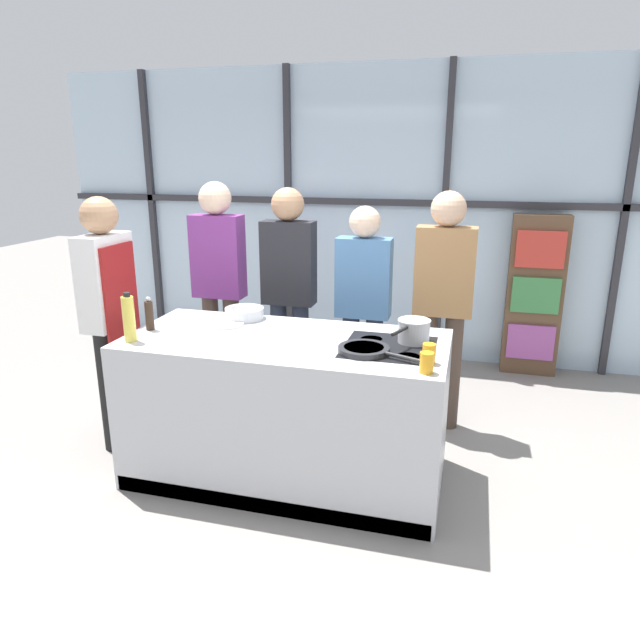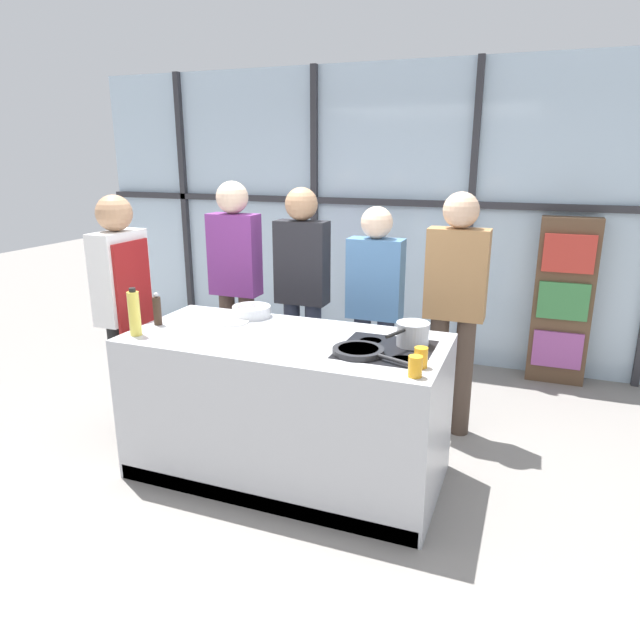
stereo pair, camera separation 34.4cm
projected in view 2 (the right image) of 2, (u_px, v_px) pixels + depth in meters
The scene contains 17 objects.
ground_plane at pixel (288, 472), 3.71m from camera, with size 18.00×18.00×0.00m, color gray.
back_window_wall at pixel (390, 216), 5.53m from camera, with size 6.40×0.10×2.80m.
bookshelf at pixel (563, 302), 4.99m from camera, with size 0.49×0.19×1.48m.
demo_island at pixel (287, 407), 3.58m from camera, with size 1.93×0.90×0.92m.
chef at pixel (124, 302), 3.95m from camera, with size 0.24×0.41×1.73m.
spectator_far_left at pixel (235, 276), 4.57m from camera, with size 0.40×0.25×1.79m.
spectator_center_left at pixel (302, 284), 4.38m from camera, with size 0.40×0.25×1.75m.
spectator_center_right at pixel (375, 302), 4.20m from camera, with size 0.40×0.23×1.63m.
spectator_far_right at pixel (455, 299), 3.98m from camera, with size 0.42×0.24×1.75m.
frying_pan at pixel (360, 351), 3.15m from camera, with size 0.50×0.29×0.04m.
saucepan at pixel (413, 333), 3.28m from camera, with size 0.20×0.34×0.14m.
white_plate at pixel (232, 321), 3.74m from camera, with size 0.23×0.23×0.01m, color white.
mixing_bowl at pixel (252, 311), 3.87m from camera, with size 0.26×0.26×0.07m.
oil_bottle at pixel (134, 313), 3.45m from camera, with size 0.07×0.07×0.30m.
pepper_grinder at pixel (157, 310), 3.67m from camera, with size 0.05×0.05×0.21m.
juice_glass_near at pixel (415, 366), 2.82m from camera, with size 0.07×0.07×0.11m, color orange.
juice_glass_far at pixel (421, 357), 2.95m from camera, with size 0.07×0.07×0.11m, color orange.
Camera 2 is at (1.38, -2.99, 1.99)m, focal length 32.00 mm.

